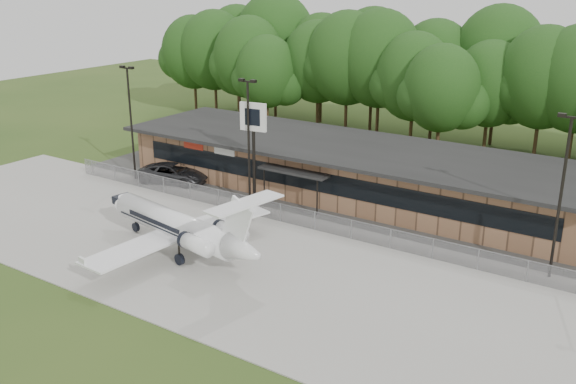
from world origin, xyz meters
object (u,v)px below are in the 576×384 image
Objects in this scene: terminal at (350,168)px; suv at (173,173)px; business_jet at (180,227)px; pole_sign at (253,128)px.

terminal is 6.48× the size of suv.
terminal is at bearing -81.86° from suv.
terminal is 17.65m from business_jet.
business_jet is at bearing -100.76° from terminal.
pole_sign is at bearing -110.59° from suv.
suv is 11.17m from pole_sign.
terminal reaches higher than suv.
terminal is 2.57× the size of business_jet.
pole_sign reaches higher than suv.
business_jet is 15.70m from suv.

